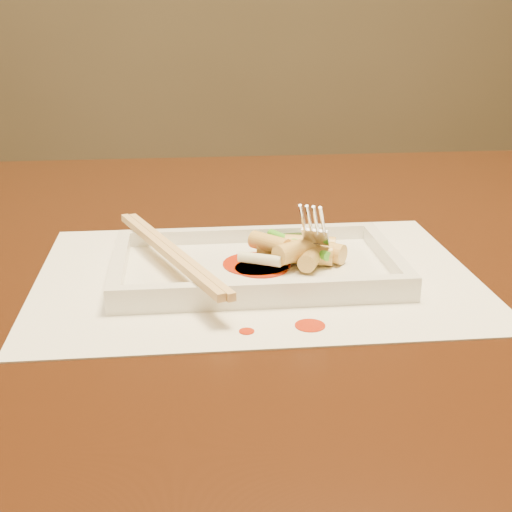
{
  "coord_description": "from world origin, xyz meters",
  "views": [
    {
      "loc": [
        -0.03,
        -0.7,
        0.99
      ],
      "look_at": [
        0.03,
        -0.09,
        0.77
      ],
      "focal_mm": 50.0,
      "sensor_mm": 36.0,
      "label": 1
    }
  ],
  "objects": [
    {
      "name": "rice_cake_6",
      "position": [
        0.08,
        -0.09,
        0.77
      ],
      "size": [
        0.04,
        0.05,
        0.02
      ],
      "primitive_type": "cylinder",
      "rotation": [
        1.57,
        0.0,
        2.72
      ],
      "color": "#EBCB6D",
      "rests_on": "plate_base"
    },
    {
      "name": "scallion_white",
      "position": [
        0.03,
        -0.1,
        0.77
      ],
      "size": [
        0.04,
        0.03,
        0.01
      ],
      "primitive_type": "cylinder",
      "rotation": [
        1.57,
        0.0,
        1.1
      ],
      "color": "#EAEACC",
      "rests_on": "plate_base"
    },
    {
      "name": "plate_rim_far",
      "position": [
        0.03,
        -0.01,
        0.77
      ],
      "size": [
        0.26,
        0.01,
        0.01
      ],
      "primitive_type": "cube",
      "color": "white",
      "rests_on": "plate_base"
    },
    {
      "name": "rice_cake_4",
      "position": [
        0.08,
        -0.09,
        0.77
      ],
      "size": [
        0.05,
        0.03,
        0.02
      ],
      "primitive_type": "cylinder",
      "rotation": [
        1.57,
        0.0,
        1.31
      ],
      "color": "#EBCB6D",
      "rests_on": "plate_base"
    },
    {
      "name": "sauce_splatter_b",
      "position": [
        0.01,
        -0.21,
        0.75
      ],
      "size": [
        0.01,
        0.01,
        0.0
      ],
      "primitive_type": "cylinder",
      "color": "#B72005",
      "rests_on": "placemat"
    },
    {
      "name": "table",
      "position": [
        0.0,
        0.0,
        0.65
      ],
      "size": [
        1.4,
        0.9,
        0.75
      ],
      "color": "black",
      "rests_on": "ground"
    },
    {
      "name": "plate_rim_right",
      "position": [
        0.16,
        -0.09,
        0.77
      ],
      "size": [
        0.01,
        0.14,
        0.01
      ],
      "primitive_type": "cube",
      "color": "white",
      "rests_on": "plate_base"
    },
    {
      "name": "rice_cake_0",
      "position": [
        0.06,
        -0.07,
        0.77
      ],
      "size": [
        0.04,
        0.04,
        0.02
      ],
      "primitive_type": "cylinder",
      "rotation": [
        1.57,
        0.0,
        0.94
      ],
      "color": "#EBCB6D",
      "rests_on": "plate_base"
    },
    {
      "name": "plate_rim_near",
      "position": [
        0.03,
        -0.16,
        0.77
      ],
      "size": [
        0.26,
        0.01,
        0.01
      ],
      "primitive_type": "cube",
      "color": "white",
      "rests_on": "plate_base"
    },
    {
      "name": "scallion_green",
      "position": [
        0.07,
        -0.07,
        0.77
      ],
      "size": [
        0.05,
        0.08,
        0.01
      ],
      "primitive_type": "cylinder",
      "rotation": [
        1.57,
        0.0,
        0.53
      ],
      "color": "green",
      "rests_on": "plate_base"
    },
    {
      "name": "plate_rim_left",
      "position": [
        -0.09,
        -0.09,
        0.77
      ],
      "size": [
        0.01,
        0.14,
        0.01
      ],
      "primitive_type": "cube",
      "color": "white",
      "rests_on": "plate_base"
    },
    {
      "name": "rice_cake_7",
      "position": [
        0.09,
        -0.06,
        0.77
      ],
      "size": [
        0.05,
        0.03,
        0.02
      ],
      "primitive_type": "cylinder",
      "rotation": [
        1.57,
        0.0,
        1.29
      ],
      "color": "#EBCB6D",
      "rests_on": "plate_base"
    },
    {
      "name": "rice_cake_1",
      "position": [
        0.06,
        -0.07,
        0.77
      ],
      "size": [
        0.05,
        0.03,
        0.02
      ],
      "primitive_type": "cylinder",
      "rotation": [
        1.57,
        0.0,
        1.32
      ],
      "color": "#EBCB6D",
      "rests_on": "plate_base"
    },
    {
      "name": "plate_base",
      "position": [
        0.03,
        -0.09,
        0.76
      ],
      "size": [
        0.26,
        0.16,
        0.01
      ],
      "primitive_type": "cube",
      "color": "white",
      "rests_on": "placemat"
    },
    {
      "name": "fork",
      "position": [
        0.1,
        -0.07,
        0.83
      ],
      "size": [
        0.09,
        0.1,
        0.14
      ],
      "primitive_type": null,
      "color": "silver",
      "rests_on": "plate_base"
    },
    {
      "name": "placemat",
      "position": [
        0.03,
        -0.09,
        0.75
      ],
      "size": [
        0.4,
        0.3,
        0.0
      ],
      "primitive_type": "cube",
      "color": "white",
      "rests_on": "table"
    },
    {
      "name": "rice_cake_5",
      "position": [
        0.07,
        -0.1,
        0.78
      ],
      "size": [
        0.04,
        0.04,
        0.02
      ],
      "primitive_type": "cylinder",
      "rotation": [
        1.57,
        0.0,
        2.15
      ],
      "color": "#EBCB6D",
      "rests_on": "plate_base"
    },
    {
      "name": "sauce_splatter_a",
      "position": [
        0.06,
        -0.2,
        0.75
      ],
      "size": [
        0.02,
        0.02,
        0.0
      ],
      "primitive_type": "cylinder",
      "color": "#B72005",
      "rests_on": "placemat"
    },
    {
      "name": "chopstick_b",
      "position": [
        -0.04,
        -0.09,
        0.78
      ],
      "size": [
        0.09,
        0.23,
        0.01
      ],
      "primitive_type": "cube",
      "rotation": [
        0.0,
        0.0,
        0.37
      ],
      "color": "#E2B171",
      "rests_on": "plate_rim_near"
    },
    {
      "name": "rice_cake_3",
      "position": [
        0.09,
        -0.08,
        0.77
      ],
      "size": [
        0.05,
        0.04,
        0.02
      ],
      "primitive_type": "cylinder",
      "rotation": [
        1.57,
        0.0,
        0.9
      ],
      "color": "#EBCB6D",
      "rests_on": "plate_base"
    },
    {
      "name": "sauce_blob_0",
      "position": [
        0.04,
        -0.1,
        0.76
      ],
      "size": [
        0.05,
        0.05,
        0.0
      ],
      "primitive_type": "cylinder",
      "color": "#B72005",
      "rests_on": "plate_base"
    },
    {
      "name": "chopstick_a",
      "position": [
        -0.05,
        -0.09,
        0.78
      ],
      "size": [
        0.09,
        0.23,
        0.01
      ],
      "primitive_type": "cube",
      "rotation": [
        0.0,
        0.0,
        0.37
      ],
      "color": "#E2B171",
      "rests_on": "plate_rim_near"
    },
    {
      "name": "sauce_blob_1",
      "position": [
        0.03,
        -0.08,
        0.76
      ],
      "size": [
        0.06,
        0.06,
        0.0
      ],
      "primitive_type": "cylinder",
      "color": "#B72005",
      "rests_on": "plate_base"
    },
    {
      "name": "rice_cake_2",
      "position": [
        0.05,
        -0.07,
        0.78
      ],
      "size": [
        0.04,
        0.04,
        0.02
      ],
      "primitive_type": "cylinder",
      "rotation": [
        1.57,
        0.0,
        0.76
      ],
      "color": "#EBCB6D",
      "rests_on": "plate_base"
    },
    {
      "name": "veg_piece",
      "position": [
        0.07,
        -0.05,
        0.77
      ],
      "size": [
        0.04,
        0.03,
        0.01
      ],
      "primitive_type": "cube",
      "rotation": [
        0.0,
        0.0,
        0.07
      ],
      "color": "black",
      "rests_on": "plate_base"
    }
  ]
}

